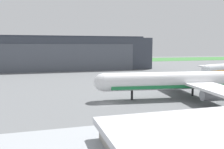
# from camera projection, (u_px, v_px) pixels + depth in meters

# --- Properties ---
(ground_plane) EXTENTS (440.00, 440.00, 0.00)m
(ground_plane) POSITION_uv_depth(u_px,v_px,m) (106.00, 103.00, 56.10)
(ground_plane) COLOR slate
(grass_field_strip) EXTENTS (440.00, 56.00, 0.08)m
(grass_field_strip) POSITION_uv_depth(u_px,v_px,m) (58.00, 61.00, 212.98)
(grass_field_strip) COLOR #3B7738
(grass_field_strip) RESTS_ON ground_plane
(maintenance_hangar) EXTENTS (99.01, 33.87, 18.85)m
(maintenance_hangar) POSITION_uv_depth(u_px,v_px,m) (61.00, 53.00, 140.31)
(maintenance_hangar) COLOR #383D47
(maintenance_hangar) RESTS_ON ground_plane
(airliner_near_right) EXTENTS (48.18, 40.14, 14.15)m
(airliner_near_right) POSITION_uv_depth(u_px,v_px,m) (191.00, 81.00, 61.49)
(airliner_near_right) COLOR white
(airliner_near_right) RESTS_ON ground_plane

